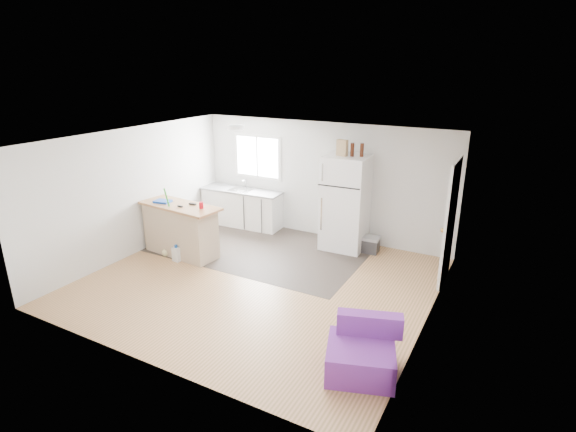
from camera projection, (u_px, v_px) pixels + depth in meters
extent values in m
cube|color=olive|center=(259.00, 282.00, 7.58)|extent=(5.50, 5.00, 0.01)
cube|color=white|center=(256.00, 140.00, 6.81)|extent=(5.50, 5.00, 0.01)
cube|color=silver|center=(322.00, 180.00, 9.27)|extent=(5.50, 0.01, 2.40)
cube|color=silver|center=(140.00, 276.00, 5.11)|extent=(5.50, 0.01, 2.40)
cube|color=silver|center=(133.00, 192.00, 8.44)|extent=(0.01, 5.00, 2.40)
cube|color=silver|center=(433.00, 246.00, 5.95)|extent=(0.01, 5.00, 2.40)
cube|color=#342B27|center=(261.00, 248.00, 8.95)|extent=(4.05, 2.50, 0.00)
cube|color=white|center=(258.00, 157.00, 9.85)|extent=(1.18, 0.04, 0.98)
cube|color=white|center=(257.00, 157.00, 9.83)|extent=(1.05, 0.01, 0.85)
cube|color=white|center=(257.00, 157.00, 9.83)|extent=(0.03, 0.02, 0.85)
cube|color=white|center=(450.00, 224.00, 7.31)|extent=(0.05, 0.82, 2.03)
cube|color=white|center=(450.00, 224.00, 7.31)|extent=(0.03, 0.92, 2.10)
sphere|color=gold|center=(443.00, 230.00, 7.07)|extent=(0.07, 0.07, 0.07)
cylinder|color=white|center=(236.00, 128.00, 8.36)|extent=(0.30, 0.30, 0.07)
cube|color=white|center=(242.00, 208.00, 10.11)|extent=(1.84, 0.63, 0.80)
cube|color=slate|center=(242.00, 190.00, 9.97)|extent=(1.89, 0.67, 0.04)
cube|color=silver|center=(241.00, 191.00, 9.95)|extent=(0.52, 0.40, 0.05)
cube|color=#C2AB8C|center=(181.00, 231.00, 8.53)|extent=(1.52, 0.66, 0.96)
cube|color=#C07C52|center=(180.00, 206.00, 8.36)|extent=(1.68, 0.77, 0.04)
cube|color=white|center=(345.00, 203.00, 8.71)|extent=(0.85, 0.80, 1.86)
cube|color=black|center=(339.00, 187.00, 8.26)|extent=(0.82, 0.04, 0.02)
cube|color=silver|center=(322.00, 172.00, 8.32)|extent=(0.03, 0.02, 0.33)
cube|color=silver|center=(321.00, 214.00, 8.59)|extent=(0.03, 0.02, 0.65)
cube|color=#302F32|center=(368.00, 245.00, 8.74)|extent=(0.41, 0.29, 0.26)
cube|color=gray|center=(369.00, 238.00, 8.69)|extent=(0.43, 0.31, 0.05)
cube|color=#732E97|center=(360.00, 359.00, 5.30)|extent=(0.98, 0.95, 0.37)
cube|color=#732E97|center=(370.00, 324.00, 5.43)|extent=(0.81, 0.43, 0.28)
cube|color=silver|center=(176.00, 254.00, 8.32)|extent=(0.15, 0.12, 0.27)
cylinder|color=#1854AE|center=(176.00, 246.00, 8.27)|extent=(0.06, 0.06, 0.05)
cylinder|color=green|center=(173.00, 220.00, 8.42)|extent=(0.04, 0.36, 1.32)
sphere|color=beige|center=(166.00, 253.00, 8.58)|extent=(0.15, 0.15, 0.15)
cylinder|color=red|center=(201.00, 205.00, 8.13)|extent=(0.09, 0.09, 0.12)
cube|color=#1344B2|center=(163.00, 201.00, 8.50)|extent=(0.33, 0.26, 0.04)
cube|color=black|center=(193.00, 204.00, 8.35)|extent=(0.14, 0.06, 0.03)
cube|color=black|center=(180.00, 206.00, 8.22)|extent=(0.10, 0.05, 0.03)
cube|color=tan|center=(342.00, 148.00, 8.33)|extent=(0.21, 0.13, 0.30)
cylinder|color=#3A160A|center=(352.00, 150.00, 8.29)|extent=(0.08, 0.08, 0.25)
cylinder|color=#3A160A|center=(362.00, 150.00, 8.27)|extent=(0.09, 0.09, 0.25)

